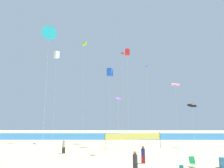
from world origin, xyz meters
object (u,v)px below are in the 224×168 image
(beachgoer_navy_shirt, at_px, (143,154))
(kite_cyan_delta, at_px, (49,33))
(kite_red_diamond, at_px, (123,54))
(kite_blue_box, at_px, (110,72))
(kite_blue_diamond, at_px, (147,69))
(kite_violet_diamond, at_px, (118,98))
(trash_barrel, at_px, (222,162))
(folding_beach_chair, at_px, (193,162))
(kite_pink_tube, at_px, (175,85))
(beachgoer_charcoal_shirt, at_px, (135,161))
(beachgoer_sage_shirt, at_px, (64,146))
(kite_black_inflatable, at_px, (192,106))
(kite_red_box, at_px, (127,52))
(kite_white_box, at_px, (57,55))
(volleyball_net, at_px, (133,137))
(beach_handbag, at_px, (181,167))
(kite_lime_inflatable, at_px, (84,44))

(beachgoer_navy_shirt, bearing_deg, kite_cyan_delta, 173.88)
(kite_red_diamond, xyz_separation_m, kite_blue_box, (-2.36, 0.13, -3.38))
(kite_blue_diamond, bearing_deg, kite_violet_diamond, -120.43)
(trash_barrel, bearing_deg, folding_beach_chair, 176.39)
(beachgoer_navy_shirt, height_order, kite_pink_tube, kite_pink_tube)
(beachgoer_charcoal_shirt, height_order, trash_barrel, beachgoer_charcoal_shirt)
(beachgoer_charcoal_shirt, distance_m, kite_blue_diamond, 20.81)
(beachgoer_sage_shirt, distance_m, kite_black_inflatable, 20.05)
(beachgoer_sage_shirt, relative_size, kite_red_box, 0.11)
(beachgoer_navy_shirt, distance_m, kite_white_box, 26.36)
(kite_pink_tube, height_order, kite_black_inflatable, kite_pink_tube)
(volleyball_net, bearing_deg, kite_white_box, 154.84)
(beach_handbag, distance_m, kite_white_box, 29.63)
(kite_red_diamond, distance_m, kite_blue_box, 4.13)
(beachgoer_sage_shirt, xyz_separation_m, kite_pink_tube, (17.84, 10.67, 9.66))
(beachgoer_navy_shirt, relative_size, kite_pink_tube, 0.15)
(kite_blue_box, bearing_deg, kite_blue_diamond, -16.60)
(beachgoer_navy_shirt, bearing_deg, trash_barrel, -12.39)
(trash_barrel, distance_m, kite_blue_diamond, 19.56)
(beachgoer_sage_shirt, xyz_separation_m, kite_violet_diamond, (6.91, -1.35, 5.92))
(kite_lime_inflatable, relative_size, kite_cyan_delta, 1.25)
(beachgoer_navy_shirt, height_order, kite_violet_diamond, kite_violet_diamond)
(kite_blue_diamond, bearing_deg, trash_barrel, -75.03)
(trash_barrel, relative_size, kite_red_box, 0.06)
(folding_beach_chair, relative_size, trash_barrel, 1.03)
(beach_handbag, relative_size, kite_white_box, 0.02)
(beachgoer_sage_shirt, relative_size, folding_beach_chair, 1.89)
(volleyball_net, bearing_deg, kite_pink_tube, 37.40)
(kite_blue_diamond, distance_m, kite_pink_tube, 6.97)
(beachgoer_charcoal_shirt, xyz_separation_m, kite_violet_diamond, (-1.10, 7.86, 5.89))
(kite_lime_inflatable, distance_m, kite_blue_box, 7.29)
(kite_white_box, distance_m, kite_violet_diamond, 19.17)
(kite_red_diamond, bearing_deg, beachgoer_charcoal_shirt, -90.02)
(folding_beach_chair, distance_m, kite_blue_box, 21.91)
(beachgoer_sage_shirt, xyz_separation_m, trash_barrel, (16.00, -7.26, -0.46))
(trash_barrel, distance_m, volleyball_net, 13.26)
(kite_blue_diamond, bearing_deg, kite_red_box, -148.13)
(trash_barrel, relative_size, kite_pink_tube, 0.08)
(beachgoer_sage_shirt, bearing_deg, volleyball_net, -81.05)
(beachgoer_charcoal_shirt, xyz_separation_m, beach_handbag, (4.22, 1.65, -0.79))
(kite_red_box, distance_m, kite_pink_tube, 11.63)
(kite_red_diamond, bearing_deg, kite_red_box, -81.82)
(folding_beach_chair, distance_m, kite_violet_diamond, 10.75)
(kite_red_box, xyz_separation_m, kite_pink_tube, (9.26, 5.40, -4.51))
(trash_barrel, bearing_deg, beach_handbag, -175.39)
(kite_blue_diamond, xyz_separation_m, kite_red_box, (-3.48, -2.17, 2.34))
(trash_barrel, height_order, kite_violet_diamond, kite_violet_diamond)
(folding_beach_chair, relative_size, kite_red_box, 0.06)
(kite_white_box, relative_size, kite_lime_inflatable, 0.91)
(beach_handbag, height_order, kite_pink_tube, kite_pink_tube)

